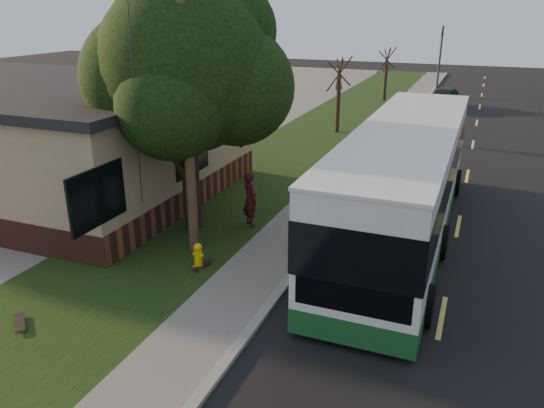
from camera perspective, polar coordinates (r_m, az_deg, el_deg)
The scene contains 19 objects.
ground at distance 14.22m, azimuth 1.42°, elevation -8.86°, with size 120.00×120.00×0.00m, color black.
road at distance 22.73m, azimuth 20.02°, elevation 1.42°, with size 8.00×80.00×0.01m, color black.
curb at distance 23.10m, azimuth 10.14°, elevation 2.82°, with size 0.25×80.00×0.12m, color gray.
sidewalk at distance 23.32m, azimuth 7.74°, elevation 3.07°, with size 2.00×80.00×0.08m, color slate.
grass_verge at distance 24.35m, azimuth -0.27°, elevation 4.01°, with size 5.00×80.00×0.07m, color black.
building_lot at distance 29.47m, azimuth -18.70°, elevation 5.84°, with size 15.00×80.00×0.04m, color slate.
commercial_building at distance 24.59m, azimuth -27.18°, elevation 6.24°, with size 18.40×10.40×4.25m.
fire_hydrant at distance 15.01m, azimuth -7.94°, elevation -5.52°, with size 0.32×0.32×0.74m.
utility_pole at distance 14.90m, azimuth -9.26°, elevation 11.23°, with size 2.86×3.21×9.07m.
leafy_tree at distance 16.68m, azimuth -9.03°, elevation 14.08°, with size 6.30×6.00×7.80m.
bare_tree_near at distance 31.00m, azimuth 7.15°, elevation 11.48°, with size 1.38×1.21×4.31m.
bare_tree_far at distance 42.55m, azimuth 12.14°, elevation 13.44°, with size 1.38×1.21×4.03m.
traffic_signal at distance 45.94m, azimuth 17.62°, elevation 14.92°, with size 0.18×0.22×5.50m.
transit_bus at distance 16.93m, azimuth 14.01°, elevation 2.53°, with size 3.07×13.31×3.59m.
skateboarder at distance 17.50m, azimuth -2.38°, elevation 0.52°, with size 0.67×0.44×1.84m, color #470E11.
skateboard_main at distance 15.18m, azimuth -7.36°, elevation -6.47°, with size 0.30×0.82×0.07m.
skateboard_spare at distance 13.82m, azimuth -25.50°, elevation -11.41°, with size 0.78×0.73×0.08m.
dumpster at distance 24.62m, azimuth -13.14°, elevation 5.38°, with size 1.80×1.54×1.41m.
distant_car at distance 40.60m, azimuth 17.95°, elevation 10.81°, with size 1.80×4.47×1.52m, color black.
Camera 1 is at (4.27, -11.62, 7.00)m, focal length 35.00 mm.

